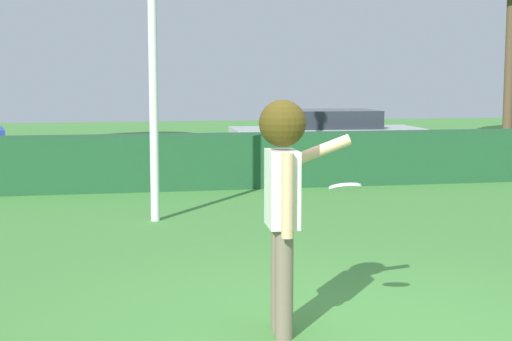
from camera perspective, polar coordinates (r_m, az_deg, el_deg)
ground_plane at (r=6.03m, az=7.01°, el=-12.18°), size 60.00×60.00×0.00m
person at (r=5.83m, az=2.03°, el=-1.05°), size 0.78×0.56×1.80m
frisbee at (r=5.86m, az=6.56°, el=-1.25°), size 0.25×0.24×0.10m
hedge_row at (r=13.97m, az=-3.82°, el=0.70°), size 19.42×0.90×0.95m
parked_car_silver at (r=17.48m, az=5.15°, el=2.61°), size 4.27×1.96×1.25m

